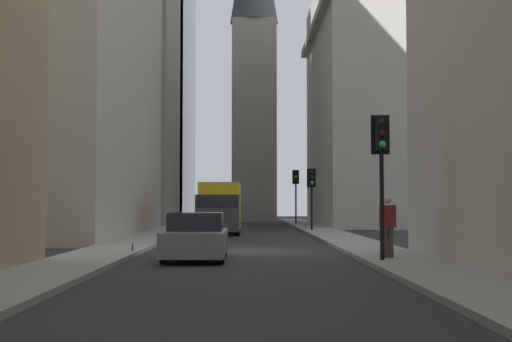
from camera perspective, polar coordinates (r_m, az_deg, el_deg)
name	(u,v)px	position (r m, az deg, el deg)	size (l,w,h in m)	color
ground_plane	(244,251)	(25.38, -1.02, -6.46)	(135.00, 135.00, 0.00)	#262628
sidewalk_right	(118,249)	(25.79, -11.12, -6.20)	(90.00, 2.20, 0.14)	gray
sidewalk_left	(369,249)	(25.74, 9.11, -6.22)	(90.00, 2.20, 0.14)	gray
building_left_far	(381,105)	(56.05, 10.11, 5.29)	(19.47, 10.50, 18.76)	#B7B2A5
building_right_far	(113,23)	(58.46, -11.49, 11.66)	(12.61, 10.50, 32.13)	gray
church_spire	(254,39)	(68.44, -0.16, 10.64)	(4.58, 4.58, 33.26)	#A8A091
delivery_truck	(220,208)	(38.92, -2.96, -2.98)	(6.46, 2.25, 2.84)	yellow
hatchback_grey	(196,238)	(21.23, -4.88, -5.41)	(4.30, 1.78, 1.42)	slate
traffic_light_foreground	(381,153)	(19.71, 10.13, 1.47)	(0.43, 0.52, 4.01)	black
traffic_light_midblock	(312,185)	(41.31, 4.53, -1.13)	(0.43, 0.52, 3.60)	black
traffic_light_far_junction	(296,184)	(54.58, 3.25, -1.06)	(0.43, 0.52, 4.16)	black
pedestrian	(388,224)	(20.57, 10.63, -4.24)	(0.26, 0.44, 1.76)	#473D33
discarded_bottle	(132,248)	(23.43, -9.97, -6.13)	(0.07, 0.07, 0.27)	#236033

